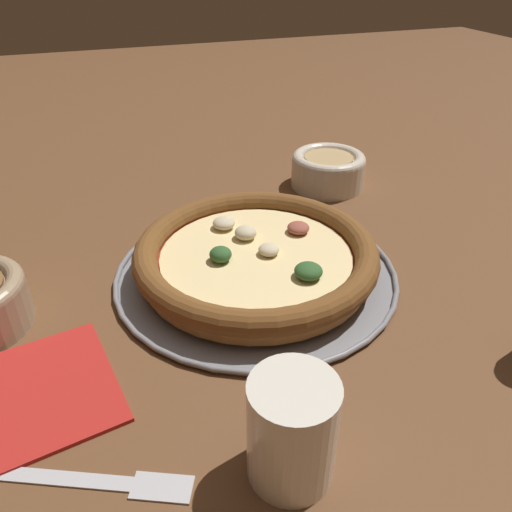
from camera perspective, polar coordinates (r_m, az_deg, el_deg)
name	(u,v)px	position (r m, az deg, el deg)	size (l,w,h in m)	color
ground_plane	(256,275)	(0.60, 0.00, -2.20)	(3.00, 3.00, 0.00)	brown
pizza_tray	(256,272)	(0.59, 0.00, -1.86)	(0.33, 0.33, 0.01)	gray
pizza	(256,255)	(0.58, 0.02, 0.06)	(0.28, 0.28, 0.04)	#A86B33
bowl_near	(328,169)	(0.81, 8.23, 9.86)	(0.12, 0.12, 0.05)	beige
drinking_cup	(292,431)	(0.38, 4.12, -19.28)	(0.07, 0.07, 0.09)	silver
napkin	(34,393)	(0.49, -24.07, -14.10)	(0.16, 0.16, 0.01)	#B2231E
fork	(81,480)	(0.43, -19.40, -22.96)	(0.18, 0.10, 0.00)	#B7B7BC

